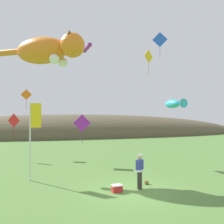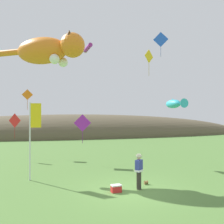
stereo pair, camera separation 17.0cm
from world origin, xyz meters
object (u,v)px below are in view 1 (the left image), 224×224
festival_attendant (140,170)px  kite_tube_streamer (87,48)px  kite_spool (146,182)px  festival_banner_pole (33,129)px  picnic_cooler (117,188)px  kite_diamond_orange (26,95)px  kite_fish_windsock (174,104)px  kite_diamond_red (14,121)px  kite_diamond_violet (82,123)px  kite_giant_cat (48,50)px  kite_diamond_gold (149,57)px  kite_diamond_blue (160,40)px

festival_attendant → kite_tube_streamer: size_ratio=0.81×
kite_tube_streamer → kite_spool: bearing=-78.8°
festival_banner_pole → picnic_cooler: bearing=-38.1°
kite_tube_streamer → kite_diamond_orange: 7.21m
kite_spool → kite_fish_windsock: (4.80, 5.87, 4.51)m
kite_diamond_orange → kite_diamond_red: 3.35m
festival_attendant → festival_banner_pole: bearing=150.3°
kite_diamond_violet → kite_diamond_red: (-5.33, 3.34, 0.12)m
kite_fish_windsock → kite_diamond_orange: (-11.99, 6.11, 0.95)m
kite_spool → kite_giant_cat: (-5.17, 4.87, 8.02)m
festival_attendant → kite_diamond_gold: 8.53m
kite_fish_windsock → kite_diamond_blue: 6.52m
picnic_cooler → kite_diamond_red: size_ratio=0.25×
festival_attendant → picnic_cooler: 1.47m
kite_fish_windsock → kite_diamond_red: (-12.80, 3.87, -1.41)m
kite_diamond_blue → kite_diamond_gold: size_ratio=1.22×
kite_fish_windsock → kite_diamond_blue: (-0.05, 2.62, 5.97)m
kite_tube_streamer → kite_fish_windsock: bearing=-27.7°
kite_spool → kite_diamond_red: size_ratio=0.10×
picnic_cooler → kite_giant_cat: bearing=119.7°
kite_giant_cat → kite_diamond_blue: 10.85m
kite_diamond_blue → kite_diamond_red: kite_diamond_blue is taller
kite_diamond_violet → picnic_cooler: bearing=-83.9°
kite_tube_streamer → kite_diamond_blue: bearing=-7.6°
picnic_cooler → kite_tube_streamer: 13.96m
kite_spool → kite_diamond_red: (-7.99, 9.74, 3.10)m
festival_attendant → kite_diamond_orange: (-6.54, 12.69, 4.61)m
kite_spool → kite_fish_windsock: 8.83m
kite_giant_cat → kite_diamond_violet: (2.51, 1.53, -5.04)m
picnic_cooler → kite_diamond_orange: bearing=112.4°
picnic_cooler → festival_banner_pole: size_ratio=0.12×
kite_giant_cat → kite_diamond_violet: size_ratio=2.77×
kite_spool → kite_fish_windsock: bearing=50.7°
kite_fish_windsock → kite_diamond_violet: kite_fish_windsock is taller
festival_banner_pole → kite_fish_windsock: size_ratio=1.65×
kite_giant_cat → festival_banner_pole: bearing=-108.2°
kite_fish_windsock → kite_tube_streamer: bearing=152.3°
kite_diamond_gold → kite_giant_cat: bearing=170.9°
festival_banner_pole → kite_diamond_red: 7.67m
festival_banner_pole → kite_diamond_gold: kite_diamond_gold is taller
picnic_cooler → kite_diamond_blue: size_ratio=0.23×
kite_diamond_violet → kite_diamond_red: size_ratio=1.05×
picnic_cooler → kite_tube_streamer: bearing=89.8°
picnic_cooler → festival_banner_pole: (-4.12, 3.22, 2.74)m
festival_attendant → kite_tube_streamer: bearing=96.8°
kite_tube_streamer → kite_diamond_gold: 6.87m
festival_attendant → kite_diamond_gold: kite_diamond_gold is taller
festival_attendant → kite_giant_cat: bearing=129.0°
kite_spool → kite_tube_streamer: size_ratio=0.10×
kite_diamond_violet → kite_tube_streamer: bearing=74.7°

